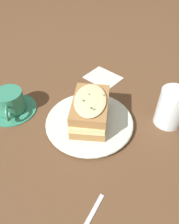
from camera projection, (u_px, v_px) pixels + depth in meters
ground_plane at (93, 117)px, 0.64m from camera, size 2.40×2.40×0.00m
dinner_plate at (90, 122)px, 0.62m from camera, size 0.25×0.25×0.02m
sandwich at (90, 110)px, 0.58m from camera, size 0.17×0.17×0.08m
teacup_with_saucer at (10, 103)px, 0.64m from camera, size 0.14×0.14×0.07m
water_glass at (171, 108)px, 0.59m from camera, size 0.08×0.08×0.11m
napkin at (103, 77)px, 0.78m from camera, size 0.12×0.11×0.00m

